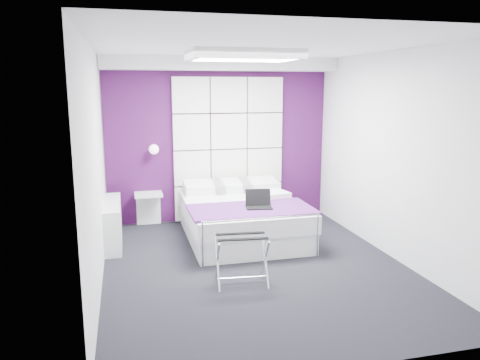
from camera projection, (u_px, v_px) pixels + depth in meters
The scene contains 15 objects.
floor at pixel (256, 267), 5.71m from camera, with size 4.40×4.40×0.00m, color black.
ceiling at pixel (257, 46), 5.20m from camera, with size 4.40×4.40×0.00m, color white.
wall_back at pixel (219, 141), 7.55m from camera, with size 3.60×3.60×0.00m, color silver.
wall_left at pixel (95, 168), 5.03m from camera, with size 4.40×4.40×0.00m, color silver.
wall_right at pixel (394, 156), 5.88m from camera, with size 4.40×4.40×0.00m, color silver.
accent_wall at pixel (219, 141), 7.54m from camera, with size 3.58×0.02×2.58m, color #3B0E3D.
soffit at pixel (221, 64), 7.07m from camera, with size 3.58×0.50×0.20m, color white.
headboard at pixel (229, 149), 7.55m from camera, with size 1.80×0.08×2.30m, color white, non-canonical shape.
skylight at pixel (244, 54), 5.78m from camera, with size 1.36×0.86×0.12m, color white, non-canonical shape.
wall_lamp at pixel (154, 149), 7.18m from camera, with size 0.15×0.15×0.15m, color white.
radiator at pixel (113, 223), 6.48m from camera, with size 0.22×1.20×0.60m, color white.
bed at pixel (242, 218), 6.76m from camera, with size 1.65×1.99×0.70m.
nightstand at pixel (148, 194), 7.25m from camera, with size 0.42×0.33×0.05m, color white.
luggage_rack at pixel (242, 259), 5.18m from camera, with size 0.56×0.41×0.55m.
laptop at pixel (258, 203), 6.29m from camera, with size 0.34×0.24×0.25m.
Camera 1 is at (-1.49, -5.18, 2.15)m, focal length 35.00 mm.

